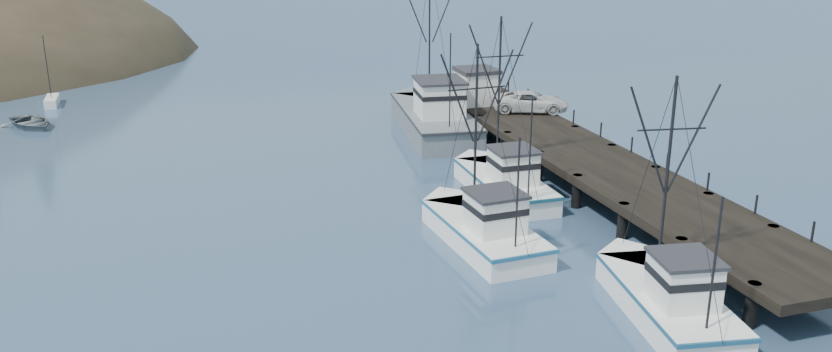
% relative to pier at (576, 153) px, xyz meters
% --- Properties ---
extents(ground, '(400.00, 400.00, 0.00)m').
position_rel_pier_xyz_m(ground, '(-14.00, -16.00, -1.69)').
color(ground, navy).
rests_on(ground, ground).
extents(pier, '(6.00, 44.00, 2.00)m').
position_rel_pier_xyz_m(pier, '(0.00, 0.00, 0.00)').
color(pier, black).
rests_on(pier, ground).
extents(trawler_near, '(4.77, 10.35, 10.55)m').
position_rel_pier_xyz_m(trawler_near, '(-5.34, -17.92, -0.87)').
color(trawler_near, white).
rests_on(trawler_near, ground).
extents(trawler_mid, '(4.11, 10.64, 10.62)m').
position_rel_pier_xyz_m(trawler_mid, '(-9.87, -8.21, -0.87)').
color(trawler_mid, white).
rests_on(trawler_mid, ground).
extents(trawler_far, '(3.60, 10.65, 11.01)m').
position_rel_pier_xyz_m(trawler_far, '(-5.76, -1.48, -0.87)').
color(trawler_far, white).
rests_on(trawler_far, ground).
extents(work_vessel, '(6.37, 16.06, 13.31)m').
position_rel_pier_xyz_m(work_vessel, '(-5.03, 13.77, -0.46)').
color(work_vessel, slate).
rests_on(work_vessel, ground).
extents(pier_shed, '(3.00, 3.20, 2.80)m').
position_rel_pier_xyz_m(pier_shed, '(-1.41, 13.84, 1.73)').
color(pier_shed, silver).
rests_on(pier_shed, pier).
extents(pickup_truck, '(6.18, 4.56, 1.56)m').
position_rel_pier_xyz_m(pickup_truck, '(1.50, 9.96, 1.09)').
color(pickup_truck, silver).
rests_on(pickup_truck, pier).
extents(motorboat, '(5.78, 6.34, 1.08)m').
position_rel_pier_xyz_m(motorboat, '(-35.33, 24.87, -1.69)').
color(motorboat, slate).
rests_on(motorboat, ground).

